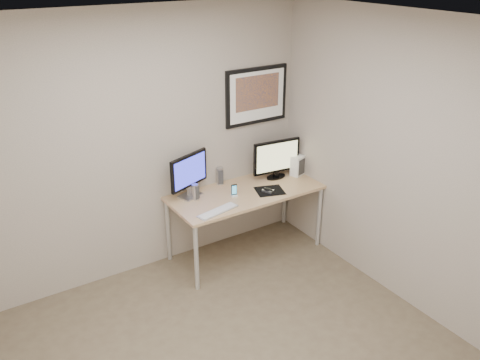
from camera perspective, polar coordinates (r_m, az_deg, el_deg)
The scene contains 12 objects.
room at distance 3.72m, azimuth -4.60°, elevation 2.82°, with size 3.60×3.60×3.60m.
desk at distance 5.30m, azimuth 0.63°, elevation -1.92°, with size 1.60×0.70×0.73m.
framed_art at distance 5.40m, azimuth 1.87°, elevation 9.45°, with size 0.75×0.04×0.60m.
monitor_large at distance 5.08m, azimuth -5.74°, elevation 0.71°, with size 0.48×0.23×0.45m.
monitor_tv at distance 5.51m, azimuth 4.13°, elevation 2.45°, with size 0.55×0.15×0.43m.
speaker_left at distance 5.08m, azimuth -5.07°, elevation -1.34°, with size 0.07×0.07×0.16m, color #A8A8AC.
speaker_right at distance 5.40m, azimuth -2.27°, elevation 0.45°, with size 0.07×0.07×0.19m, color #A8A8AC.
phone_dock at distance 5.14m, azimuth -0.67°, elevation -1.16°, with size 0.06×0.06×0.13m, color black.
keyboard at distance 4.86m, azimuth -2.50°, elevation -3.50°, with size 0.44×0.12×0.02m, color #B9B9BE.
mousepad at distance 5.28m, azimuth 3.35°, elevation -1.21°, with size 0.28×0.25×0.00m, color black.
mouse at distance 5.25m, azimuth 3.16°, elevation -1.13°, with size 0.06×0.11×0.04m, color black.
fan_unit at distance 5.65m, azimuth 6.48°, elevation 1.61°, with size 0.15×0.11×0.22m, color silver.
Camera 1 is at (-1.61, -2.62, 3.00)m, focal length 38.00 mm.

